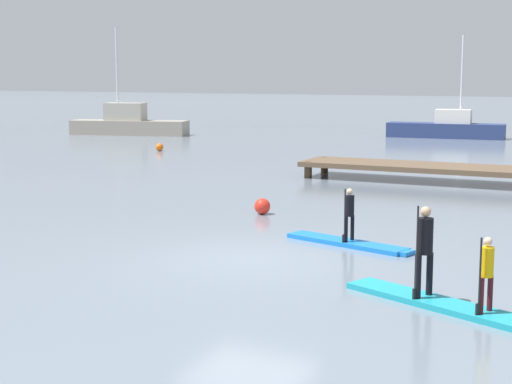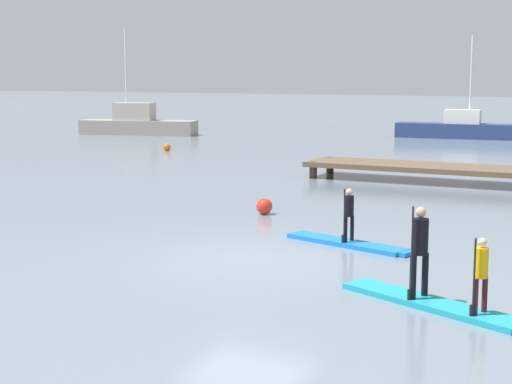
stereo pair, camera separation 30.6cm
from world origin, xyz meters
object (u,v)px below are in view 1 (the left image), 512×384
Objects in this scene: paddler_adult at (424,245)px; fishing_boat_green_midground at (447,128)px; paddleboard_far at (439,303)px; mooring_buoy_far at (262,206)px; paddler_child_solo at (349,212)px; mooring_buoy_mid at (160,147)px; motor_boat_small_navy at (128,124)px; paddler_child_front at (486,270)px; paddleboard_near at (349,243)px.

fishing_boat_green_midground is at bearing 102.04° from paddler_adult.
mooring_buoy_far is (-6.36, 6.57, 0.17)m from paddleboard_far.
mooring_buoy_far is (1.33, -28.17, -0.37)m from fishing_boat_green_midground.
paddler_child_solo is 4.44m from mooring_buoy_far.
mooring_buoy_mid is at bearing 132.24° from paddleboard_far.
paddler_child_solo is at bearing -46.88° from motor_boat_small_navy.
paddleboard_far is at bearing -21.67° from paddler_adult.
paddler_child_front reaches higher than paddleboard_far.
mooring_buoy_mid is at bearing -47.20° from motor_boat_small_navy.
paddler_child_solo is 3.14× the size of mooring_buoy_mid.
paddleboard_near is 4.81m from paddleboard_far.
fishing_boat_green_midground reaches higher than paddler_adult.
motor_boat_small_navy is 17.00× the size of mooring_buoy_far.
paddler_adult is (-0.31, 0.12, 0.92)m from paddleboard_far.
paddleboard_near is 7.19× the size of mooring_buoy_far.
paddler_child_solo reaches higher than paddleboard_near.
paddleboard_near is 2.65× the size of paddler_child_solo.
motor_boat_small_navy reaches higher than paddleboard_far.
fishing_boat_green_midground is at bearing 98.78° from paddler_child_solo.
paddleboard_far is 1.12m from paddler_child_front.
paddleboard_near is 0.46× the size of fishing_boat_green_midground.
paddler_child_front is at bearing -76.42° from fishing_boat_green_midground.
paddler_adult is at bearing -54.91° from paddleboard_near.
paddleboard_far is at bearing -77.52° from fishing_boat_green_midground.
fishing_boat_green_midground is (-8.47, 35.08, -0.18)m from paddler_child_front.
paddleboard_far is 35.59m from fishing_boat_green_midground.
mooring_buoy_mid is (-18.29, 20.36, -0.78)m from paddler_adult.
paddler_child_front is 0.18× the size of fishing_boat_green_midground.
paddleboard_far is 0.47× the size of motor_boat_small_navy.
paddler_adult reaches higher than paddleboard_near.
motor_boat_small_navy is (-25.71, 28.37, -0.28)m from paddler_adult.
fishing_boat_green_midground is (-4.77, 30.92, -0.17)m from paddler_child_solo.
paddler_child_front is at bearing -23.57° from paddleboard_far.
paddleboard_near is 4.63m from paddler_adult.
fishing_boat_green_midground is at bearing 18.82° from motor_boat_small_navy.
motor_boat_small_navy is (-26.02, 28.49, 0.64)m from paddleboard_far.
mooring_buoy_mid is (-15.68, 16.65, 0.14)m from paddleboard_near.
mooring_buoy_mid is (-19.38, 20.82, -0.59)m from paddler_child_front.
paddler_adult is (2.61, -3.70, 0.21)m from paddler_child_solo.
paddler_adult is (2.61, -3.71, 0.92)m from paddleboard_near.
paddler_child_front is at bearing -48.46° from paddleboard_near.
fishing_boat_green_midground reaches higher than paddleboard_near.
motor_boat_small_navy is at bearing 133.12° from paddler_child_solo.
paddleboard_far is 9.15m from mooring_buoy_far.
mooring_buoy_mid is (-10.91, -14.26, -0.40)m from fishing_boat_green_midground.
mooring_buoy_far is (19.66, -21.92, -0.47)m from motor_boat_small_navy.
paddleboard_near is at bearing 127.24° from paddleboard_far.
mooring_buoy_far is at bearing 134.04° from paddleboard_far.
mooring_buoy_far is (-7.14, 6.92, -0.56)m from paddler_child_front.
mooring_buoy_far reaches higher than paddleboard_far.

